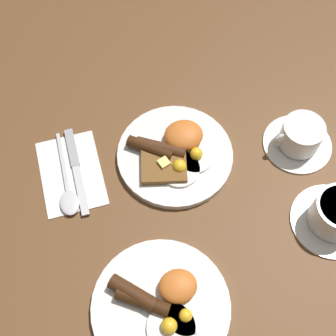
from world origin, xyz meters
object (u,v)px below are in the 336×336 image
Objects in this scene: breakfast_plate_near at (175,153)px; teacup_near at (300,137)px; teacup_far at (336,214)px; knife at (76,165)px; breakfast_plate_far at (162,305)px; spoon at (68,194)px.

breakfast_plate_near is 1.65× the size of teacup_near.
teacup_far is 0.51m from knife.
teacup_far reaches higher than breakfast_plate_far.
spoon is (0.13, -0.25, -0.00)m from breakfast_plate_far.
breakfast_plate_far is at bearing 26.18° from spoon.
teacup_far is (-0.35, -0.08, 0.02)m from breakfast_plate_far.
knife is at bearing -26.18° from teacup_far.
teacup_near is 0.17m from teacup_far.
breakfast_plate_far is 0.36m from teacup_far.
breakfast_plate_near is 0.22m from spoon.
teacup_far reaches higher than breakfast_plate_near.
breakfast_plate_far is 1.27× the size of spoon.
teacup_far is (-0.00, 0.17, 0.00)m from teacup_near.
teacup_far reaches higher than teacup_near.
spoon is (0.47, 0.01, -0.02)m from teacup_near.
knife is (0.11, -0.31, -0.01)m from breakfast_plate_far.
breakfast_plate_near is at bearing -107.56° from breakfast_plate_far.
spoon is at bearing 10.34° from breakfast_plate_near.
breakfast_plate_near is 1.24× the size of spoon.
breakfast_plate_far is at bearing 13.67° from teacup_far.
teacup_far is at bearing 91.09° from teacup_near.
knife is at bearing -5.96° from breakfast_plate_near.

